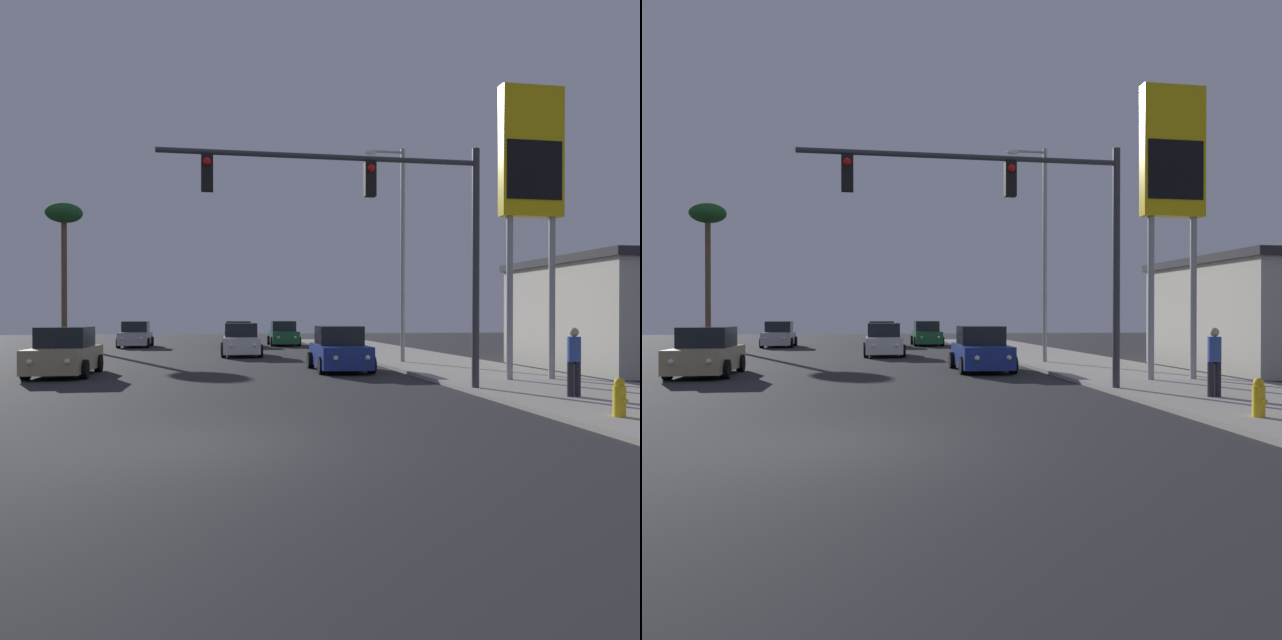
% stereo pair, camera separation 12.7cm
% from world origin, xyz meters
% --- Properties ---
extents(ground_plane, '(120.00, 120.00, 0.00)m').
position_xyz_m(ground_plane, '(0.00, 0.00, 0.00)').
color(ground_plane, '#28282B').
extents(sidewalk_right, '(5.00, 60.00, 0.12)m').
position_xyz_m(sidewalk_right, '(9.50, 10.00, 0.06)').
color(sidewalk_right, '#9E998E').
rests_on(sidewalk_right, ground).
extents(car_blue, '(2.04, 4.34, 1.68)m').
position_xyz_m(car_blue, '(4.93, 12.78, 0.76)').
color(car_blue, navy).
rests_on(car_blue, ground).
extents(car_silver, '(2.04, 4.32, 1.68)m').
position_xyz_m(car_silver, '(-4.82, 32.22, 0.76)').
color(car_silver, '#B7B7BC').
rests_on(car_silver, ground).
extents(car_white, '(2.04, 4.33, 1.68)m').
position_xyz_m(car_white, '(1.64, 22.02, 0.76)').
color(car_white, silver).
rests_on(car_white, ground).
extents(car_green, '(2.04, 4.32, 1.68)m').
position_xyz_m(car_green, '(5.00, 32.68, 0.76)').
color(car_green, '#195933').
rests_on(car_green, ground).
extents(car_black, '(2.04, 4.32, 1.68)m').
position_xyz_m(car_black, '(1.88, 32.11, 0.76)').
color(car_black, black).
rests_on(car_black, ground).
extents(car_tan, '(2.04, 4.32, 1.68)m').
position_xyz_m(car_tan, '(-4.81, 12.54, 0.76)').
color(car_tan, tan).
rests_on(car_tan, ground).
extents(traffic_light_mast, '(8.56, 0.36, 6.50)m').
position_xyz_m(traffic_light_mast, '(4.80, 5.84, 4.79)').
color(traffic_light_mast, '#38383D').
rests_on(traffic_light_mast, sidewalk_right).
extents(street_lamp, '(1.74, 0.24, 9.00)m').
position_xyz_m(street_lamp, '(8.04, 15.27, 5.12)').
color(street_lamp, '#99999E').
rests_on(street_lamp, sidewalk_right).
extents(gas_station_sign, '(2.00, 0.42, 9.00)m').
position_xyz_m(gas_station_sign, '(9.92, 7.66, 6.62)').
color(gas_station_sign, '#99999E').
rests_on(gas_station_sign, sidewalk_right).
extents(fire_hydrant, '(0.24, 0.34, 0.76)m').
position_xyz_m(fire_hydrant, '(8.06, 0.77, 0.49)').
color(fire_hydrant, gold).
rests_on(fire_hydrant, sidewalk_right).
extents(pedestrian_on_sidewalk, '(0.34, 0.32, 1.67)m').
position_xyz_m(pedestrian_on_sidewalk, '(8.88, 3.65, 1.03)').
color(pedestrian_on_sidewalk, '#23232D').
rests_on(pedestrian_on_sidewalk, sidewalk_right).
extents(palm_tree_far, '(2.40, 2.40, 9.63)m').
position_xyz_m(palm_tree_far, '(-9.67, 34.00, 8.37)').
color(palm_tree_far, brown).
rests_on(palm_tree_far, ground).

